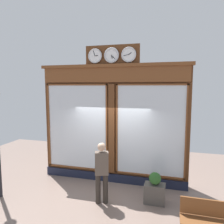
% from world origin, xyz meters
% --- Properties ---
extents(shop_facade, '(4.95, 0.42, 4.48)m').
position_xyz_m(shop_facade, '(-0.00, -0.13, 1.97)').
color(shop_facade, '#5B3319').
rests_on(shop_facade, ground_plane).
extents(pedestrian, '(0.41, 0.32, 1.69)m').
position_xyz_m(pedestrian, '(-0.10, 1.38, 0.93)').
color(pedestrian, '#312A24').
rests_on(pedestrian, ground_plane).
extents(planter_box, '(0.56, 0.36, 0.54)m').
position_xyz_m(planter_box, '(-1.49, 0.99, 0.27)').
color(planter_box, '#4C4742').
rests_on(planter_box, ground_plane).
extents(planter_shrub, '(0.33, 0.33, 0.33)m').
position_xyz_m(planter_shrub, '(-1.49, 0.99, 0.70)').
color(planter_shrub, '#285623').
rests_on(planter_shrub, planter_box).
extents(street_bench, '(1.40, 0.40, 0.87)m').
position_xyz_m(street_bench, '(-2.80, 2.25, 0.52)').
color(street_bench, brown).
rests_on(street_bench, ground_plane).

